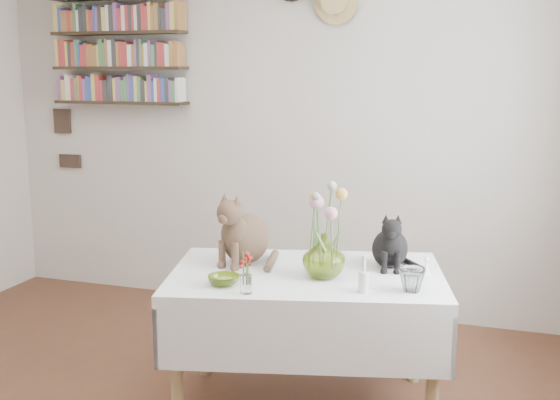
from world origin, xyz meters
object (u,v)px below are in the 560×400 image
(tabby_cat, at_px, (246,226))
(black_cat, at_px, (390,238))
(bookshelf_unit, at_px, (118,39))
(flower_vase, at_px, (324,256))
(dining_table, at_px, (306,306))

(tabby_cat, distance_m, black_cat, 0.71)
(tabby_cat, xyz_separation_m, bookshelf_unit, (-1.43, 1.23, 0.97))
(flower_vase, height_order, bookshelf_unit, bookshelf_unit)
(flower_vase, bearing_deg, black_cat, 46.70)
(tabby_cat, xyz_separation_m, black_cat, (0.70, 0.14, -0.04))
(dining_table, xyz_separation_m, bookshelf_unit, (-1.77, 1.32, 1.32))
(bookshelf_unit, bearing_deg, tabby_cat, -40.86)
(black_cat, bearing_deg, tabby_cat, 178.87)
(tabby_cat, height_order, bookshelf_unit, bookshelf_unit)
(dining_table, xyz_separation_m, black_cat, (0.36, 0.22, 0.31))
(black_cat, bearing_deg, dining_table, -160.27)
(tabby_cat, bearing_deg, black_cat, 25.33)
(bookshelf_unit, bearing_deg, dining_table, -36.72)
(tabby_cat, distance_m, flower_vase, 0.46)
(dining_table, distance_m, bookshelf_unit, 2.57)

